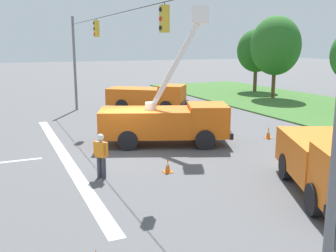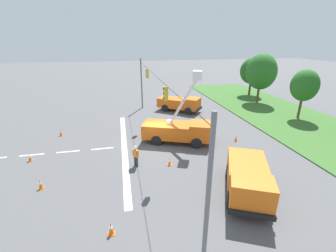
# 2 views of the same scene
# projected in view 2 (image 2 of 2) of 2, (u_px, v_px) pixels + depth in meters

# --- Properties ---
(ground_plane) EXTENTS (200.00, 200.00, 0.00)m
(ground_plane) POSITION_uv_depth(u_px,v_px,m) (156.00, 144.00, 21.87)
(ground_plane) COLOR #565659
(grass_verge) EXTENTS (56.00, 12.00, 0.10)m
(grass_verge) POSITION_uv_depth(u_px,v_px,m) (314.00, 129.00, 25.33)
(grass_verge) COLOR #3D6B2D
(grass_verge) RESTS_ON ground
(lane_markings) EXTENTS (17.60, 15.25, 0.01)m
(lane_markings) POSITION_uv_depth(u_px,v_px,m) (108.00, 148.00, 20.98)
(lane_markings) COLOR silver
(lane_markings) RESTS_ON ground
(signal_gantry) EXTENTS (26.20, 0.33, 7.20)m
(signal_gantry) POSITION_uv_depth(u_px,v_px,m) (155.00, 101.00, 20.43)
(signal_gantry) COLOR slate
(signal_gantry) RESTS_ON ground
(tree_far_west) EXTENTS (4.09, 4.11, 6.71)m
(tree_far_west) POSITION_uv_depth(u_px,v_px,m) (252.00, 71.00, 39.92)
(tree_far_west) COLOR brown
(tree_far_west) RESTS_ON ground
(tree_west) EXTENTS (4.98, 4.42, 7.71)m
(tree_west) POSITION_uv_depth(u_px,v_px,m) (261.00, 72.00, 34.64)
(tree_west) COLOR brown
(tree_west) RESTS_ON ground
(tree_centre) EXTENTS (3.28, 3.20, 6.25)m
(tree_centre) POSITION_uv_depth(u_px,v_px,m) (305.00, 85.00, 27.49)
(tree_centre) COLOR brown
(tree_centre) RESTS_ON ground
(utility_truck_bucket_lift) EXTENTS (4.67, 7.08, 6.95)m
(utility_truck_bucket_lift) POSITION_uv_depth(u_px,v_px,m) (178.00, 129.00, 21.84)
(utility_truck_bucket_lift) COLOR orange
(utility_truck_bucket_lift) RESTS_ON ground
(utility_truck_support_near) EXTENTS (5.49, 6.21, 2.06)m
(utility_truck_support_near) POSITION_uv_depth(u_px,v_px,m) (180.00, 103.00, 31.76)
(utility_truck_support_near) COLOR orange
(utility_truck_support_near) RESTS_ON ground
(utility_truck_support_far) EXTENTS (6.31, 4.73, 2.18)m
(utility_truck_support_far) POSITION_uv_depth(u_px,v_px,m) (248.00, 178.00, 14.32)
(utility_truck_support_far) COLOR orange
(utility_truck_support_far) RESTS_ON ground
(road_worker) EXTENTS (0.51, 0.47, 1.77)m
(road_worker) POSITION_uv_depth(u_px,v_px,m) (136.00, 155.00, 17.64)
(road_worker) COLOR #383842
(road_worker) RESTS_ON ground
(traffic_cone_foreground_left) EXTENTS (0.36, 0.36, 0.61)m
(traffic_cone_foreground_left) POSITION_uv_depth(u_px,v_px,m) (170.00, 162.00, 18.04)
(traffic_cone_foreground_left) COLOR orange
(traffic_cone_foreground_left) RESTS_ON ground
(traffic_cone_foreground_right) EXTENTS (0.36, 0.36, 0.69)m
(traffic_cone_foreground_right) POSITION_uv_depth(u_px,v_px,m) (40.00, 184.00, 15.12)
(traffic_cone_foreground_right) COLOR orange
(traffic_cone_foreground_right) RESTS_ON ground
(traffic_cone_mid_left) EXTENTS (0.36, 0.36, 0.70)m
(traffic_cone_mid_left) POSITION_uv_depth(u_px,v_px,m) (61.00, 132.00, 23.68)
(traffic_cone_mid_left) COLOR orange
(traffic_cone_mid_left) RESTS_ON ground
(traffic_cone_mid_right) EXTENTS (0.36, 0.36, 0.66)m
(traffic_cone_mid_right) POSITION_uv_depth(u_px,v_px,m) (236.00, 138.00, 22.38)
(traffic_cone_mid_right) COLOR orange
(traffic_cone_mid_right) RESTS_ON ground
(traffic_cone_near_bucket) EXTENTS (0.36, 0.36, 0.72)m
(traffic_cone_near_bucket) POSITION_uv_depth(u_px,v_px,m) (111.00, 229.00, 11.52)
(traffic_cone_near_bucket) COLOR orange
(traffic_cone_near_bucket) RESTS_ON ground
(traffic_cone_lane_edge_a) EXTENTS (0.36, 0.36, 0.67)m
(traffic_cone_lane_edge_a) POSITION_uv_depth(u_px,v_px,m) (30.00, 157.00, 18.61)
(traffic_cone_lane_edge_a) COLOR orange
(traffic_cone_lane_edge_a) RESTS_ON ground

